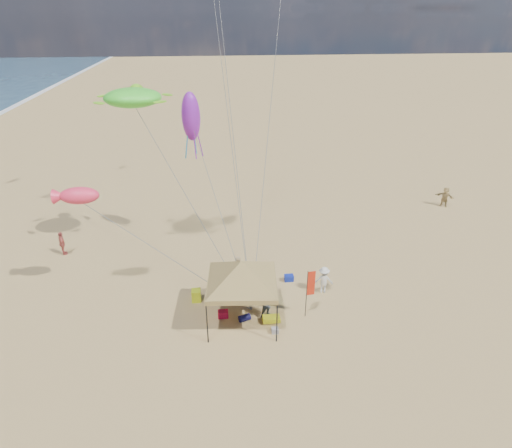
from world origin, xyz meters
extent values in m
plane|color=tan|center=(0.00, 0.00, 0.00)|extent=(280.00, 280.00, 0.00)
cylinder|color=black|center=(-2.58, 1.61, 1.12)|extent=(0.07, 0.07, 2.24)
cylinder|color=black|center=(0.77, 1.34, 1.12)|extent=(0.07, 0.07, 2.24)
cylinder|color=black|center=(-2.85, -1.74, 1.12)|extent=(0.07, 0.07, 2.24)
cylinder|color=black|center=(0.50, -2.01, 1.12)|extent=(0.07, 0.07, 2.24)
cube|color=olive|center=(-1.04, -0.20, 2.37)|extent=(3.73, 3.73, 0.27)
pyramid|color=olive|center=(-1.04, -0.20, 3.63)|extent=(6.77, 6.77, 1.12)
cylinder|color=black|center=(2.30, -0.27, 1.43)|extent=(0.04, 0.04, 2.87)
cube|color=red|center=(2.51, -0.25, 2.09)|extent=(0.42, 0.07, 1.43)
cube|color=red|center=(-2.05, 0.12, 0.19)|extent=(0.54, 0.38, 0.38)
cube|color=#122396|center=(2.01, 3.13, 0.19)|extent=(0.54, 0.38, 0.38)
cylinder|color=#0D0D3C|center=(-0.94, -0.29, 0.18)|extent=(0.69, 0.54, 0.36)
cylinder|color=orange|center=(-2.55, 3.12, 0.18)|extent=(0.54, 0.69, 0.36)
cube|color=#178118|center=(0.69, 1.13, 0.35)|extent=(0.50, 0.50, 0.70)
cube|color=#D2EE1A|center=(-3.49, 1.71, 0.35)|extent=(0.50, 0.50, 0.70)
cube|color=gray|center=(0.52, -1.39, 0.14)|extent=(0.34, 0.30, 0.28)
cube|color=#C9CE16|center=(0.44, -0.53, 0.20)|extent=(0.90, 0.50, 0.24)
imported|color=#9E855A|center=(-1.06, 3.36, 0.87)|extent=(0.72, 0.57, 1.74)
imported|color=#38404C|center=(0.34, -0.05, 0.85)|extent=(1.03, 0.95, 1.69)
imported|color=silver|center=(3.77, 1.80, 0.82)|extent=(1.16, 0.79, 1.65)
imported|color=#B34C45|center=(-12.39, 7.72, 0.82)|extent=(0.77, 1.04, 1.64)
imported|color=tan|center=(16.64, 12.63, 0.83)|extent=(1.47, 1.42, 1.67)
ellipsoid|color=#47E532|center=(-6.54, 7.06, 10.22)|extent=(3.30, 2.68, 1.07)
ellipsoid|color=#FA3255|center=(-9.00, 2.62, 6.26)|extent=(2.20, 1.69, 0.88)
ellipsoid|color=purple|center=(-3.43, 8.32, 8.82)|extent=(1.15, 1.15, 2.97)
camera|label=1|loc=(-2.15, -18.09, 14.71)|focal=30.06mm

